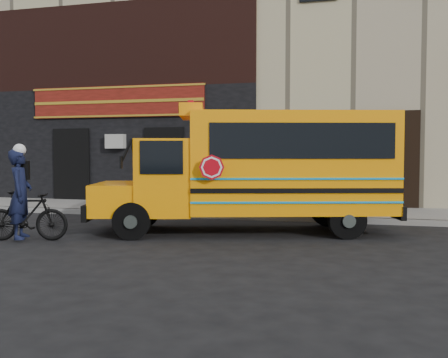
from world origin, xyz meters
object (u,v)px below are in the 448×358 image
(bicycle, at_px, (26,216))
(cyclist, at_px, (20,196))
(school_bus, at_px, (261,167))
(sign_pole, at_px, (327,162))

(bicycle, distance_m, cyclist, 0.43)
(school_bus, height_order, bicycle, school_bus)
(school_bus, xyz_separation_m, sign_pole, (1.40, 2.23, 0.09))
(bicycle, bearing_deg, cyclist, 105.67)
(school_bus, distance_m, cyclist, 5.26)
(sign_pole, bearing_deg, school_bus, -122.11)
(school_bus, height_order, sign_pole, school_bus)
(sign_pole, relative_size, bicycle, 1.66)
(sign_pole, relative_size, cyclist, 1.54)
(sign_pole, xyz_separation_m, cyclist, (-6.05, -4.63, -0.66))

